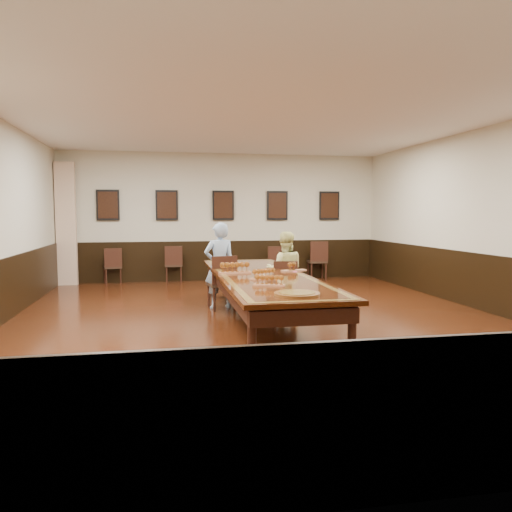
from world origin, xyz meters
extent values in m
cube|color=black|center=(0.00, 0.00, -0.01)|extent=(8.00, 10.00, 0.02)
cube|color=white|center=(0.00, 0.00, 3.21)|extent=(8.00, 10.00, 0.02)
cube|color=beige|center=(0.00, 5.01, 1.60)|extent=(8.00, 0.02, 3.20)
cube|color=beige|center=(0.00, -5.01, 1.60)|extent=(8.00, 0.02, 3.20)
cube|color=beige|center=(4.01, 0.00, 1.60)|extent=(0.02, 10.00, 3.20)
imported|color=#4C82BF|center=(-0.52, 1.25, 0.77)|extent=(0.62, 0.46, 1.54)
imported|color=#F5F499|center=(0.61, 0.96, 0.69)|extent=(0.78, 0.66, 1.38)
cube|color=#EB4EA0|center=(0.60, 0.25, 0.76)|extent=(0.08, 0.13, 0.01)
cube|color=#D2AF91|center=(-3.75, 4.82, 1.45)|extent=(0.45, 0.18, 2.90)
cube|color=black|center=(0.00, 4.98, 0.50)|extent=(7.98, 0.04, 1.00)
cube|color=black|center=(0.00, -4.98, 0.50)|extent=(7.98, 0.04, 1.00)
cube|color=black|center=(3.98, 0.00, 0.50)|extent=(0.04, 9.98, 1.00)
cube|color=black|center=(0.00, 0.00, 0.72)|extent=(1.40, 5.00, 0.06)
cube|color=olive|center=(0.00, 0.00, 0.75)|extent=(1.28, 4.88, 0.00)
cube|color=black|center=(0.00, 0.00, 0.75)|extent=(1.10, 4.70, 0.00)
cube|color=black|center=(0.00, 0.00, 0.57)|extent=(1.25, 4.85, 0.18)
cylinder|color=black|center=(-0.58, -2.32, 0.34)|extent=(0.10, 0.10, 0.69)
cylinder|color=black|center=(0.58, -2.32, 0.34)|extent=(0.10, 0.10, 0.69)
cylinder|color=black|center=(-0.58, 2.32, 0.34)|extent=(0.10, 0.10, 0.69)
cylinder|color=black|center=(0.58, 2.32, 0.34)|extent=(0.10, 0.10, 0.69)
cube|color=black|center=(-2.80, 4.94, 1.90)|extent=(0.54, 0.03, 0.74)
cube|color=black|center=(-2.80, 4.92, 1.90)|extent=(0.46, 0.01, 0.64)
cube|color=black|center=(-1.40, 4.94, 1.90)|extent=(0.54, 0.03, 0.74)
cube|color=black|center=(-1.40, 4.92, 1.90)|extent=(0.46, 0.01, 0.64)
cube|color=black|center=(0.00, 4.94, 1.90)|extent=(0.54, 0.03, 0.74)
cube|color=black|center=(0.00, 4.92, 1.90)|extent=(0.46, 0.01, 0.64)
cube|color=black|center=(1.40, 4.94, 1.90)|extent=(0.54, 0.03, 0.74)
cube|color=black|center=(1.40, 4.92, 1.90)|extent=(0.46, 0.01, 0.64)
cube|color=black|center=(2.80, 4.94, 1.90)|extent=(0.54, 0.03, 0.74)
cube|color=black|center=(2.80, 4.92, 1.90)|extent=(0.46, 0.01, 0.64)
cube|color=#A46844|center=(-0.40, 0.19, 0.77)|extent=(0.52, 0.20, 0.03)
cube|color=#A46844|center=(0.60, 0.31, 0.76)|extent=(0.45, 0.24, 0.03)
cube|color=#A46844|center=(-0.08, -0.53, 0.76)|extent=(0.44, 0.31, 0.03)
cube|color=#A46844|center=(-0.15, -1.22, 0.76)|extent=(0.42, 0.28, 0.03)
cylinder|color=#BC0C2D|center=(-0.06, -0.28, 0.76)|extent=(0.19, 0.19, 0.02)
cylinder|color=silver|center=(-0.06, -0.28, 0.77)|extent=(0.11, 0.11, 0.01)
cylinder|color=#4E2A0F|center=(0.01, -2.02, 0.77)|extent=(0.57, 0.57, 0.04)
cylinder|color=olive|center=(0.01, -2.02, 0.79)|extent=(0.46, 0.46, 0.01)
camera|label=1|loc=(-1.54, -7.60, 1.72)|focal=35.00mm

